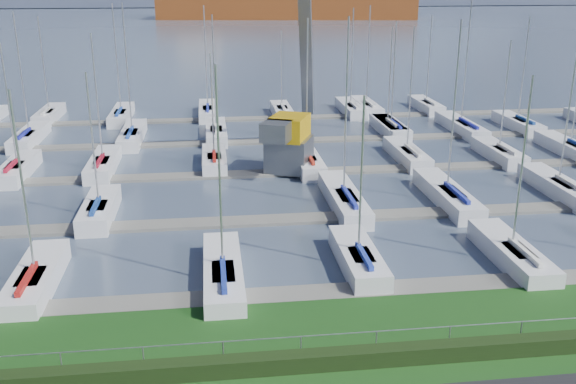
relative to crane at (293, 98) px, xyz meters
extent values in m
cube|color=#49566A|center=(-2.34, 232.41, -5.73)|extent=(800.00, 540.00, 0.20)
cube|color=black|center=(-2.34, -27.99, -4.98)|extent=(80.00, 0.70, 0.70)
cylinder|color=gray|center=(-2.34, -27.59, -4.13)|extent=(80.00, 0.04, 0.04)
cube|color=slate|center=(-2.34, -21.59, -5.55)|extent=(90.00, 1.60, 0.25)
cube|color=slate|center=(-2.34, -11.59, -5.55)|extent=(90.00, 1.60, 0.25)
cube|color=gray|center=(-2.34, -1.59, -5.55)|extent=(90.00, 1.60, 0.25)
cube|color=slate|center=(-2.34, 8.41, -5.55)|extent=(90.00, 1.60, 0.25)
cube|color=#65635E|center=(-2.34, 18.41, -5.55)|extent=(90.00, 1.60, 0.25)
cube|color=slate|center=(-0.46, -1.23, -4.13)|extent=(4.19, 4.19, 2.60)
cube|color=#D5A00C|center=(-0.46, -1.23, -2.03)|extent=(3.72, 4.14, 1.80)
cube|color=#5C5E64|center=(1.34, 3.27, 6.97)|extent=(3.47, 11.16, 19.89)
cube|color=slate|center=(-1.66, -3.23, -1.83)|extent=(2.70, 2.80, 1.40)
cube|color=brown|center=(21.88, 181.88, -2.83)|extent=(90.27, 29.54, 10.00)
camera|label=1|loc=(-6.51, -48.96, 9.11)|focal=40.00mm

